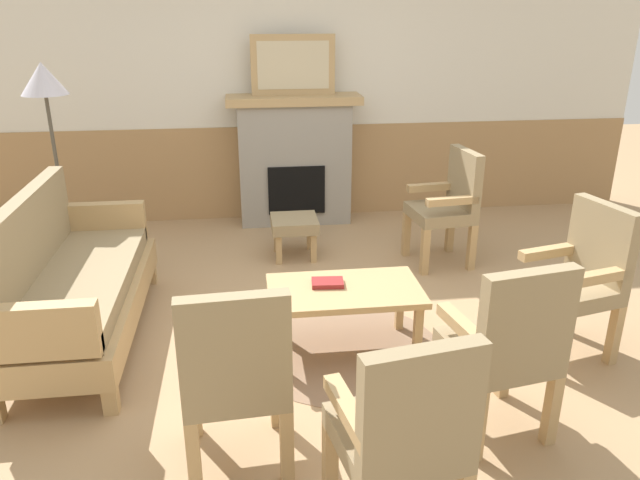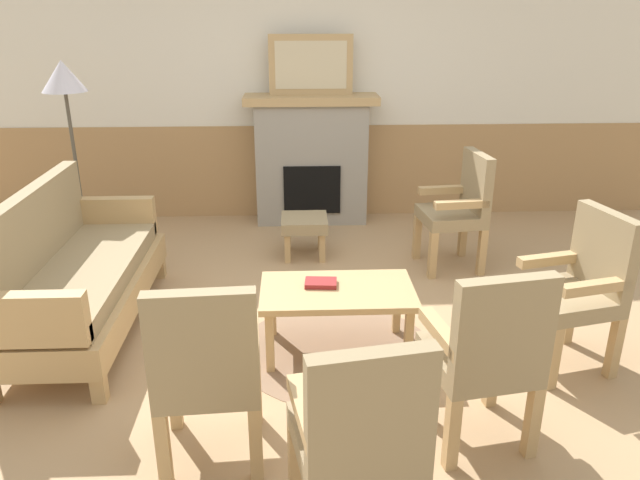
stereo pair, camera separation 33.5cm
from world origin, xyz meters
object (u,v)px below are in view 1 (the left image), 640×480
Objects in this scene: coffee_table at (345,296)px; armchair_corner_left at (507,343)px; book_on_table at (328,283)px; armchair_front_center at (235,371)px; framed_picture at (293,65)px; armchair_by_window_left at (449,202)px; fireplace at (295,159)px; armchair_near_fireplace at (580,274)px; floor_lamp_by_couch at (45,92)px; couch at (74,285)px; armchair_front_left at (404,430)px; footstool at (294,226)px.

armchair_corner_left reaches higher than coffee_table.
book_on_table is 1.20m from armchair_front_center.
framed_picture is 2.00m from armchair_by_window_left.
armchair_near_fireplace is (1.52, -2.75, -0.11)m from fireplace.
coffee_table is (0.08, -2.56, -1.17)m from framed_picture.
couch is at bearing -73.93° from floor_lamp_by_couch.
fireplace reaches higher than armchair_near_fireplace.
armchair_near_fireplace is 1.00× the size of armchair_by_window_left.
couch is at bearing 151.68° from armchair_corner_left.
armchair_near_fireplace is at bearing -61.07° from fireplace.
armchair_by_window_left is 1.00× the size of armchair_front_left.
couch is at bearing -126.67° from framed_picture.
armchair_by_window_left and armchair_front_center have the same top height.
footstool is 0.41× the size of armchair_front_center.
fireplace is at bearing 90.95° from armchair_front_left.
armchair_corner_left is (0.75, -0.98, 0.08)m from book_on_table.
armchair_front_left is (-1.45, -1.30, 0.00)m from armchair_near_fireplace.
coffee_table is 0.98× the size of armchair_corner_left.
fireplace reaches higher than book_on_table.
coffee_table is 1.14m from armchair_corner_left.
armchair_front_center is 0.58× the size of floor_lamp_by_couch.
armchair_near_fireplace is at bearing -77.78° from armchair_by_window_left.
framed_picture is (0.00, 0.00, 0.91)m from fireplace.
book_on_table is 0.50× the size of footstool.
couch is 1.88× the size of coffee_table.
armchair_front_center is (-0.59, -3.55, -0.11)m from fireplace.
fireplace is 0.77× the size of floor_lamp_by_couch.
couch is at bearing 127.78° from armchair_front_center.
floor_lamp_by_couch is at bearing 140.23° from book_on_table.
footstool is 0.41× the size of armchair_corner_left.
couch reaches higher than book_on_table.
book_on_table is at bearing -39.77° from floor_lamp_by_couch.
armchair_by_window_left is (1.21, 1.27, 0.08)m from book_on_table.
footstool is at bearing -3.92° from floor_lamp_by_couch.
framed_picture is 2.00× the size of footstool.
book_on_table is 2.81m from floor_lamp_by_couch.
armchair_near_fireplace is at bearing 42.64° from armchair_corner_left.
book_on_table is at bearing 170.69° from armchair_near_fireplace.
framed_picture is 2.98m from couch.
coffee_table is at bearing -11.74° from couch.
armchair_front_center is 1.00× the size of armchair_corner_left.
armchair_by_window_left and armchair_front_left have the same top height.
couch is 1.65m from book_on_table.
framed_picture is at bearing 101.96° from armchair_corner_left.
couch is 2.70m from armchair_corner_left.
armchair_by_window_left is at bearing 49.98° from coffee_table.
coffee_table is 0.98× the size of armchair_front_center.
coffee_table is at bearing 89.35° from armchair_front_left.
floor_lamp_by_couch is at bearing 172.73° from armchair_by_window_left.
armchair_front_left reaches higher than coffee_table.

